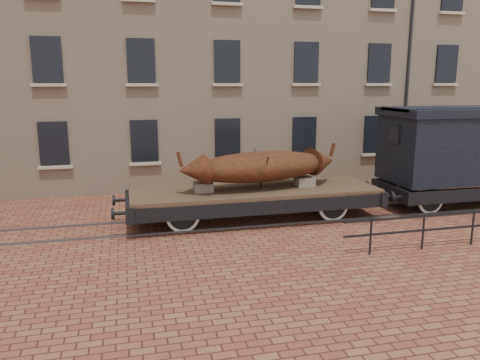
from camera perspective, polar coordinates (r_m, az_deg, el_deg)
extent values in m
plane|color=brown|center=(15.59, -1.18, -5.13)|extent=(90.00, 90.00, 0.00)
cube|color=#CCAF8F|center=(25.46, 0.47, 17.34)|extent=(40.00, 10.00, 14.00)
cube|color=black|center=(19.84, -21.75, 4.19)|extent=(1.10, 0.12, 1.70)
cube|color=#AEA38B|center=(19.92, -21.57, 1.46)|extent=(1.30, 0.18, 0.12)
cube|color=black|center=(19.67, -11.58, 4.73)|extent=(1.10, 0.12, 1.70)
cube|color=#AEA38B|center=(19.74, -11.46, 1.97)|extent=(1.30, 0.18, 0.12)
cube|color=black|center=(20.11, -1.54, 5.11)|extent=(1.10, 0.12, 1.70)
cube|color=#AEA38B|center=(20.18, -1.49, 2.41)|extent=(1.30, 0.18, 0.12)
cube|color=black|center=(21.13, 7.82, 5.33)|extent=(1.10, 0.12, 1.70)
cube|color=#AEA38B|center=(21.20, 7.81, 2.76)|extent=(1.30, 0.18, 0.12)
cube|color=black|center=(22.65, 16.12, 5.41)|extent=(1.10, 0.12, 1.70)
cube|color=#AEA38B|center=(22.71, 16.06, 3.01)|extent=(1.30, 0.18, 0.12)
cube|color=black|center=(24.58, 23.25, 5.38)|extent=(1.10, 0.12, 1.70)
cube|color=#AEA38B|center=(24.64, 23.15, 3.17)|extent=(1.30, 0.18, 0.12)
cube|color=black|center=(19.72, -22.48, 13.43)|extent=(1.10, 0.12, 1.70)
cube|color=#AEA38B|center=(19.64, -22.28, 10.68)|extent=(1.30, 0.18, 0.12)
cube|color=black|center=(19.55, -11.98, 14.08)|extent=(1.10, 0.12, 1.70)
cube|color=#AEA38B|center=(19.47, -11.85, 11.29)|extent=(1.30, 0.18, 0.12)
cube|color=black|center=(19.99, -1.59, 14.26)|extent=(1.10, 0.12, 1.70)
cube|color=#AEA38B|center=(19.91, -1.53, 11.54)|extent=(1.30, 0.18, 0.12)
cube|color=black|center=(21.02, 8.07, 14.03)|extent=(1.10, 0.12, 1.70)
cube|color=#AEA38B|center=(20.94, 8.05, 11.44)|extent=(1.30, 0.18, 0.12)
cube|color=black|center=(22.54, 16.59, 13.51)|extent=(1.10, 0.12, 1.70)
cube|color=#AEA38B|center=(22.48, 16.53, 11.10)|extent=(1.30, 0.18, 0.12)
cube|color=black|center=(24.48, 23.87, 12.84)|extent=(1.10, 0.12, 1.70)
cube|color=#AEA38B|center=(24.42, 23.77, 10.61)|extent=(1.30, 0.18, 0.12)
cube|color=#AEA38B|center=(19.71, -12.27, 20.62)|extent=(1.30, 0.18, 0.12)
cube|color=#AEA38B|center=(20.16, -1.59, 20.67)|extent=(1.30, 0.18, 0.12)
cube|color=#AEA38B|center=(21.17, 8.32, 20.13)|extent=(1.30, 0.18, 0.12)
cube|color=#AEA38B|center=(22.69, 17.02, 19.19)|extent=(1.30, 0.18, 0.12)
cube|color=#AEA38B|center=(24.62, 24.41, 18.05)|extent=(1.30, 0.18, 0.12)
cylinder|color=black|center=(23.44, 20.16, 17.14)|extent=(0.14, 0.14, 14.00)
cube|color=#59595E|center=(14.91, -0.57, -5.80)|extent=(30.00, 0.08, 0.06)
cube|color=#59595E|center=(16.25, -1.74, -4.31)|extent=(30.00, 0.08, 0.06)
cylinder|color=black|center=(13.08, 15.64, -6.64)|extent=(0.06, 0.06, 1.00)
cylinder|color=black|center=(13.92, 21.42, -5.91)|extent=(0.06, 0.06, 1.00)
cylinder|color=black|center=(14.88, 26.49, -5.22)|extent=(0.06, 0.06, 1.00)
cube|color=#4A3723|center=(15.52, 1.85, -1.30)|extent=(8.16, 2.39, 0.13)
cube|color=black|center=(14.55, 3.02, -3.26)|extent=(8.16, 0.17, 0.49)
cube|color=black|center=(16.62, 0.81, -1.33)|extent=(8.16, 0.17, 0.49)
cube|color=black|center=(15.03, -13.33, -3.08)|extent=(0.24, 2.50, 0.49)
cylinder|color=black|center=(14.25, -14.51, -3.96)|extent=(0.38, 0.11, 0.11)
cylinder|color=black|center=(14.25, -15.26, -3.99)|extent=(0.09, 0.35, 0.35)
cylinder|color=black|center=(15.83, -14.47, -2.39)|extent=(0.38, 0.11, 0.11)
cylinder|color=black|center=(15.83, -15.14, -2.42)|extent=(0.09, 0.35, 0.35)
cube|color=black|center=(17.12, 15.12, -1.36)|extent=(0.24, 2.50, 0.49)
cylinder|color=black|center=(16.58, 17.39, -1.92)|extent=(0.38, 0.11, 0.11)
cylinder|color=black|center=(16.68, 17.93, -1.87)|extent=(0.09, 0.35, 0.35)
cylinder|color=black|center=(17.96, 14.72, -0.74)|extent=(0.38, 0.11, 0.11)
cylinder|color=black|center=(18.05, 15.24, -0.70)|extent=(0.09, 0.35, 0.35)
cylinder|color=black|center=(15.18, -7.32, -3.64)|extent=(0.11, 2.07, 0.11)
cylinder|color=silver|center=(14.49, -6.98, -4.38)|extent=(1.04, 0.08, 1.04)
cylinder|color=black|center=(14.49, -6.98, -4.38)|extent=(0.86, 0.11, 0.86)
cube|color=black|center=(14.30, -6.95, -3.52)|extent=(0.98, 0.09, 0.11)
cylinder|color=silver|center=(15.87, -7.62, -2.96)|extent=(1.04, 0.08, 1.04)
cylinder|color=black|center=(15.87, -7.62, -2.96)|extent=(0.86, 0.11, 0.86)
cube|color=black|center=(15.93, -7.70, -1.94)|extent=(0.98, 0.09, 0.11)
cylinder|color=black|center=(16.48, 10.25, -2.50)|extent=(0.11, 2.07, 0.11)
cylinder|color=silver|center=(15.85, 11.31, -3.12)|extent=(1.04, 0.08, 1.04)
cylinder|color=black|center=(15.85, 11.31, -3.12)|extent=(0.86, 0.11, 0.86)
cube|color=black|center=(15.67, 11.55, -2.31)|extent=(0.98, 0.09, 0.11)
cylinder|color=silver|center=(17.12, 9.28, -1.93)|extent=(1.04, 0.08, 1.04)
cylinder|color=black|center=(17.12, 9.28, -1.93)|extent=(0.86, 0.11, 0.86)
cube|color=black|center=(17.17, 9.14, -0.98)|extent=(0.98, 0.09, 0.11)
cube|color=black|center=(15.62, 1.84, -2.81)|extent=(4.35, 0.07, 0.07)
cube|color=#6E5D50|center=(15.11, -4.52, -0.85)|extent=(0.60, 0.54, 0.30)
cube|color=#6E5D50|center=(16.02, 7.86, -0.19)|extent=(0.60, 0.54, 0.30)
ellipsoid|color=#582513|center=(15.41, 2.57, 1.64)|extent=(5.14, 2.24, 0.99)
cone|color=#582513|center=(14.60, -5.86, 1.18)|extent=(0.98, 1.06, 0.94)
cube|color=#582513|center=(14.43, -7.36, 2.51)|extent=(0.21, 0.13, 0.48)
cone|color=#582513|center=(16.52, 10.02, 2.30)|extent=(0.98, 1.06, 0.94)
cube|color=#582513|center=(16.67, 11.19, 3.62)|extent=(0.21, 0.13, 0.48)
cylinder|color=#301F18|center=(15.06, 3.00, 0.88)|extent=(0.04, 0.85, 1.23)
cylinder|color=#301F18|center=(15.82, 2.16, 1.42)|extent=(0.04, 0.85, 1.23)
cube|color=black|center=(20.26, 23.69, -0.09)|extent=(6.13, 0.16, 0.46)
cube|color=black|center=(17.63, 17.96, -1.31)|extent=(0.22, 2.45, 0.46)
cylinder|color=black|center=(16.71, 18.07, -2.02)|extent=(0.08, 0.33, 0.33)
cylinder|color=black|center=(18.08, 15.37, -0.84)|extent=(0.08, 0.33, 0.33)
cylinder|color=black|center=(18.29, 20.91, -1.78)|extent=(0.10, 1.94, 0.10)
cylinder|color=silver|center=(17.72, 22.23, -2.30)|extent=(0.98, 0.07, 0.98)
cylinder|color=black|center=(17.72, 22.23, -2.30)|extent=(0.80, 0.10, 0.80)
cylinder|color=silver|center=(18.86, 19.68, -1.29)|extent=(0.98, 0.07, 0.98)
cylinder|color=black|center=(18.86, 19.68, -1.29)|extent=(0.80, 0.10, 0.80)
cube|color=black|center=(19.17, 26.08, 3.58)|extent=(6.13, 2.45, 2.35)
cube|color=black|center=(19.05, 26.44, 7.50)|extent=(6.32, 2.60, 0.29)
cube|color=black|center=(19.04, 26.47, 7.84)|extent=(6.32, 1.74, 0.12)
cube|color=black|center=(17.29, 18.33, 5.30)|extent=(0.08, 0.61, 0.61)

